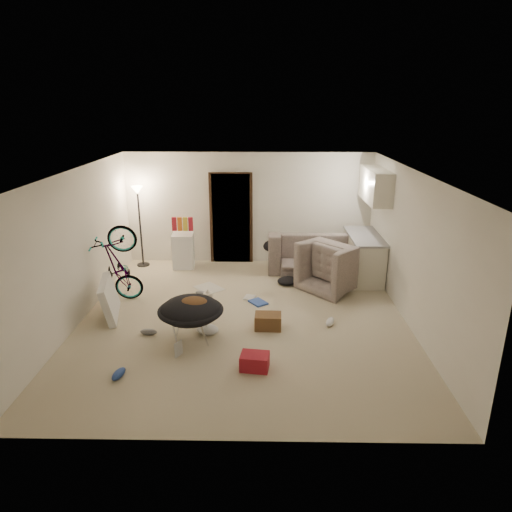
{
  "coord_description": "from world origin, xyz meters",
  "views": [
    {
      "loc": [
        0.34,
        -7.08,
        3.51
      ],
      "look_at": [
        0.2,
        0.6,
        0.93
      ],
      "focal_mm": 32.0,
      "sensor_mm": 36.0,
      "label": 1
    }
  ],
  "objects_px": {
    "sofa": "(319,255)",
    "juicer": "(208,296)",
    "armchair": "(337,270)",
    "tv_box": "(109,299)",
    "floor_lamp": "(139,209)",
    "bicycle": "(120,281)",
    "mini_fridge": "(183,251)",
    "drink_case_b": "(255,362)",
    "drink_case_a": "(268,321)",
    "saucer_chair": "(191,316)",
    "kitchen_counter": "(363,257)"
  },
  "relations": [
    {
      "from": "floor_lamp",
      "to": "saucer_chair",
      "type": "relative_size",
      "value": 1.81
    },
    {
      "from": "floor_lamp",
      "to": "kitchen_counter",
      "type": "xyz_separation_m",
      "value": [
        4.83,
        -0.65,
        -0.87
      ]
    },
    {
      "from": "armchair",
      "to": "tv_box",
      "type": "xyz_separation_m",
      "value": [
        -4.11,
        -1.41,
        -0.02
      ]
    },
    {
      "from": "armchair",
      "to": "mini_fridge",
      "type": "distance_m",
      "value": 3.44
    },
    {
      "from": "sofa",
      "to": "juicer",
      "type": "bearing_deg",
      "value": 37.91
    },
    {
      "from": "sofa",
      "to": "bicycle",
      "type": "relative_size",
      "value": 1.47
    },
    {
      "from": "saucer_chair",
      "to": "tv_box",
      "type": "distance_m",
      "value": 1.74
    },
    {
      "from": "kitchen_counter",
      "to": "armchair",
      "type": "xyz_separation_m",
      "value": [
        -0.62,
        -0.54,
        -0.09
      ]
    },
    {
      "from": "drink_case_a",
      "to": "drink_case_b",
      "type": "distance_m",
      "value": 1.23
    },
    {
      "from": "sofa",
      "to": "mini_fridge",
      "type": "bearing_deg",
      "value": -2.28
    },
    {
      "from": "saucer_chair",
      "to": "drink_case_b",
      "type": "height_order",
      "value": "saucer_chair"
    },
    {
      "from": "sofa",
      "to": "tv_box",
      "type": "height_order",
      "value": "tv_box"
    },
    {
      "from": "armchair",
      "to": "bicycle",
      "type": "height_order",
      "value": "bicycle"
    },
    {
      "from": "drink_case_a",
      "to": "drink_case_b",
      "type": "bearing_deg",
      "value": -97.21
    },
    {
      "from": "bicycle",
      "to": "tv_box",
      "type": "xyz_separation_m",
      "value": [
        0.0,
        -0.62,
        -0.07
      ]
    },
    {
      "from": "drink_case_a",
      "to": "drink_case_b",
      "type": "height_order",
      "value": "drink_case_a"
    },
    {
      "from": "armchair",
      "to": "tv_box",
      "type": "height_order",
      "value": "armchair"
    },
    {
      "from": "mini_fridge",
      "to": "saucer_chair",
      "type": "xyz_separation_m",
      "value": [
        0.68,
        -3.34,
        0.04
      ]
    },
    {
      "from": "mini_fridge",
      "to": "saucer_chair",
      "type": "height_order",
      "value": "mini_fridge"
    },
    {
      "from": "kitchen_counter",
      "to": "juicer",
      "type": "height_order",
      "value": "kitchen_counter"
    },
    {
      "from": "armchair",
      "to": "saucer_chair",
      "type": "height_order",
      "value": "saucer_chair"
    },
    {
      "from": "saucer_chair",
      "to": "juicer",
      "type": "xyz_separation_m",
      "value": [
        0.08,
        1.47,
        -0.32
      ]
    },
    {
      "from": "kitchen_counter",
      "to": "saucer_chair",
      "type": "bearing_deg",
      "value": -138.92
    },
    {
      "from": "floor_lamp",
      "to": "armchair",
      "type": "distance_m",
      "value": 4.48
    },
    {
      "from": "sofa",
      "to": "juicer",
      "type": "distance_m",
      "value": 2.86
    },
    {
      "from": "armchair",
      "to": "juicer",
      "type": "height_order",
      "value": "armchair"
    },
    {
      "from": "sofa",
      "to": "drink_case_b",
      "type": "bearing_deg",
      "value": 71.3
    },
    {
      "from": "floor_lamp",
      "to": "tv_box",
      "type": "distance_m",
      "value": 2.79
    },
    {
      "from": "armchair",
      "to": "bicycle",
      "type": "xyz_separation_m",
      "value": [
        -4.11,
        -0.8,
        0.05
      ]
    },
    {
      "from": "floor_lamp",
      "to": "tv_box",
      "type": "xyz_separation_m",
      "value": [
        0.1,
        -2.61,
        -0.98
      ]
    },
    {
      "from": "kitchen_counter",
      "to": "saucer_chair",
      "type": "xyz_separation_m",
      "value": [
        -3.2,
        -2.79,
        -0.02
      ]
    },
    {
      "from": "floor_lamp",
      "to": "armchair",
      "type": "bearing_deg",
      "value": -15.85
    },
    {
      "from": "kitchen_counter",
      "to": "bicycle",
      "type": "bearing_deg",
      "value": -164.16
    },
    {
      "from": "sofa",
      "to": "mini_fridge",
      "type": "height_order",
      "value": "mini_fridge"
    },
    {
      "from": "floor_lamp",
      "to": "juicer",
      "type": "height_order",
      "value": "floor_lamp"
    },
    {
      "from": "sofa",
      "to": "drink_case_b",
      "type": "distance_m",
      "value": 4.23
    },
    {
      "from": "kitchen_counter",
      "to": "drink_case_a",
      "type": "relative_size",
      "value": 3.5
    },
    {
      "from": "floor_lamp",
      "to": "drink_case_a",
      "type": "height_order",
      "value": "floor_lamp"
    },
    {
      "from": "saucer_chair",
      "to": "drink_case_a",
      "type": "distance_m",
      "value": 1.3
    },
    {
      "from": "kitchen_counter",
      "to": "mini_fridge",
      "type": "distance_m",
      "value": 3.92
    },
    {
      "from": "saucer_chair",
      "to": "floor_lamp",
      "type": "bearing_deg",
      "value": 115.41
    },
    {
      "from": "armchair",
      "to": "saucer_chair",
      "type": "xyz_separation_m",
      "value": [
        -2.57,
        -2.24,
        0.07
      ]
    },
    {
      "from": "tv_box",
      "to": "armchair",
      "type": "bearing_deg",
      "value": 5.81
    },
    {
      "from": "floor_lamp",
      "to": "sofa",
      "type": "relative_size",
      "value": 0.81
    },
    {
      "from": "armchair",
      "to": "drink_case_b",
      "type": "relative_size",
      "value": 2.78
    },
    {
      "from": "mini_fridge",
      "to": "drink_case_b",
      "type": "relative_size",
      "value": 1.99
    },
    {
      "from": "mini_fridge",
      "to": "saucer_chair",
      "type": "distance_m",
      "value": 3.41
    },
    {
      "from": "bicycle",
      "to": "mini_fridge",
      "type": "xyz_separation_m",
      "value": [
        0.85,
        1.89,
        -0.01
      ]
    },
    {
      "from": "bicycle",
      "to": "tv_box",
      "type": "height_order",
      "value": "bicycle"
    },
    {
      "from": "armchair",
      "to": "saucer_chair",
      "type": "bearing_deg",
      "value": 88.29
    }
  ]
}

